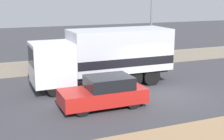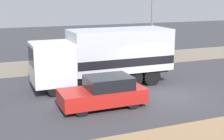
# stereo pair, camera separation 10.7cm
# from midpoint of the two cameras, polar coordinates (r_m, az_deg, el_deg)

# --- Properties ---
(ground_plane) EXTENTS (80.00, 80.00, 0.00)m
(ground_plane) POSITION_cam_midpoint_polar(r_m,az_deg,el_deg) (16.37, 8.99, -4.56)
(ground_plane) COLOR #38383D
(stone_wall_backdrop) EXTENTS (60.00, 0.35, 0.92)m
(stone_wall_backdrop) POSITION_cam_midpoint_polar(r_m,az_deg,el_deg) (22.20, -0.18, 1.58)
(stone_wall_backdrop) COLOR gray
(stone_wall_backdrop) RESTS_ON ground_plane
(street_lamp) EXTENTS (0.56, 0.28, 6.08)m
(street_lamp) POSITION_cam_midpoint_polar(r_m,az_deg,el_deg) (21.96, 7.08, 9.54)
(street_lamp) COLOR slate
(street_lamp) RESTS_ON ground_plane
(box_truck) EXTENTS (7.85, 2.46, 3.19)m
(box_truck) POSITION_cam_midpoint_polar(r_m,az_deg,el_deg) (17.56, -1.20, 2.78)
(box_truck) COLOR silver
(box_truck) RESTS_ON ground_plane
(car_hatchback) EXTENTS (3.91, 1.74, 1.44)m
(car_hatchback) POSITION_cam_midpoint_polar(r_m,az_deg,el_deg) (14.30, -1.63, -4.08)
(car_hatchback) COLOR #B21E19
(car_hatchback) RESTS_ON ground_plane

